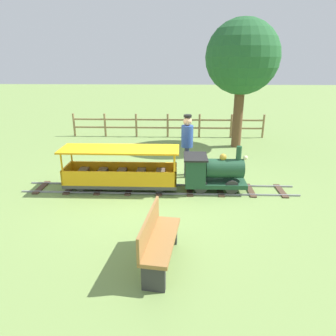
# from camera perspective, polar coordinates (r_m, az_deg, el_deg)

# --- Properties ---
(ground_plane) EXTENTS (60.00, 60.00, 0.00)m
(ground_plane) POSITION_cam_1_polar(r_m,az_deg,el_deg) (7.36, -2.27, -4.01)
(ground_plane) COLOR #75934C
(track) EXTENTS (0.75, 6.40, 0.04)m
(track) POSITION_cam_1_polar(r_m,az_deg,el_deg) (7.35, -1.56, -3.90)
(track) COLOR gray
(track) RESTS_ON ground_plane
(locomotive) EXTENTS (0.71, 1.44, 1.05)m
(locomotive) POSITION_cam_1_polar(r_m,az_deg,el_deg) (7.20, 8.02, -0.60)
(locomotive) COLOR #1E472D
(locomotive) RESTS_ON ground_plane
(passenger_car) EXTENTS (0.81, 2.70, 0.97)m
(passenger_car) POSITION_cam_1_polar(r_m,az_deg,el_deg) (7.31, -8.65, -0.86)
(passenger_car) COLOR #3F3F3F
(passenger_car) RESTS_ON ground_plane
(conductor_person) EXTENTS (0.30, 0.30, 1.62)m
(conductor_person) POSITION_cam_1_polar(r_m,az_deg,el_deg) (7.92, 3.54, 5.02)
(conductor_person) COLOR #282D47
(conductor_person) RESTS_ON ground_plane
(park_bench) EXTENTS (1.34, 0.56, 0.82)m
(park_bench) POSITION_cam_1_polar(r_m,az_deg,el_deg) (4.70, -1.89, -13.08)
(park_bench) COLOR olive
(park_bench) RESTS_ON ground_plane
(oak_tree_near) EXTENTS (2.38, 2.38, 4.16)m
(oak_tree_near) POSITION_cam_1_polar(r_m,az_deg,el_deg) (10.79, 13.53, 19.11)
(oak_tree_near) COLOR brown
(oak_tree_near) RESTS_ON ground_plane
(fence_section) EXTENTS (0.08, 7.48, 0.90)m
(fence_section) POSITION_cam_1_polar(r_m,az_deg,el_deg) (12.18, -0.06, 7.98)
(fence_section) COLOR #93754C
(fence_section) RESTS_ON ground_plane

